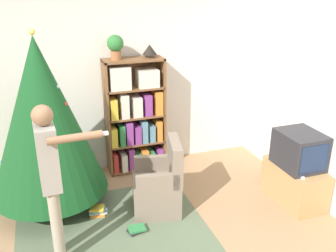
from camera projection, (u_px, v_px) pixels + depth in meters
The scene contains 13 objects.
wall_back at pixel (112, 83), 5.34m from camera, with size 8.00×0.10×2.60m.
area_rug at pixel (113, 231), 4.27m from camera, with size 2.12×1.76×0.01m.
bookshelf at pixel (135, 118), 5.38m from camera, with size 0.84×0.33×1.67m.
tv_stand at pixel (294, 183), 4.78m from camera, with size 0.45×0.83×0.49m.
television at pixel (299, 150), 4.61m from camera, with size 0.47×0.56×0.45m.
game_remote at pixel (301, 176), 4.43m from camera, with size 0.04×0.12×0.02m.
christmas_tree at pixel (43, 118), 4.36m from camera, with size 1.40×1.40×2.19m.
armchair at pixel (160, 186), 4.57m from camera, with size 0.68×0.67×0.92m.
standing_person at pixel (51, 173), 3.51m from camera, with size 0.64×0.47×1.66m.
potted_plant at pixel (115, 45), 4.94m from camera, with size 0.22×0.22×0.33m.
table_lamp at pixel (150, 50), 5.11m from camera, with size 0.20×0.20×0.18m.
book_pile_near_tree at pixel (98, 211), 4.54m from camera, with size 0.24×0.18×0.11m.
book_pile_by_chair at pixel (136, 230), 4.25m from camera, with size 0.21×0.17×0.05m.
Camera 1 is at (-0.95, -2.93, 2.69)m, focal length 40.00 mm.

